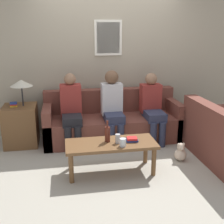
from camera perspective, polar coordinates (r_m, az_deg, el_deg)
ground_plane at (r=4.53m, az=1.15°, el=-7.55°), size 16.00×16.00×0.00m
wall_back at (r=5.09m, az=-0.84°, el=10.37°), size 9.00×0.08×2.60m
couch_main at (r=4.88m, az=0.04°, el=-2.06°), size 2.31×0.83×0.83m
coffee_table at (r=3.71m, az=-0.20°, el=-7.08°), size 1.19×0.49×0.42m
side_table_with_lamp at (r=4.82m, az=-18.00°, el=-2.10°), size 0.53×0.53×1.08m
wine_bottle at (r=3.68m, az=-0.93°, el=-4.44°), size 0.07×0.07×0.29m
drinking_glass at (r=3.56m, az=2.22°, el=-6.20°), size 0.08×0.08×0.11m
book_stack at (r=3.73m, az=4.07°, el=-5.57°), size 0.16×0.13×0.05m
soda_can at (r=3.65m, az=1.18°, el=-5.43°), size 0.07×0.07×0.12m
person_left at (r=4.57m, az=-8.26°, el=0.80°), size 0.34×0.60×1.17m
person_middle at (r=4.61m, az=0.13°, el=1.53°), size 0.34×0.57×1.20m
person_right at (r=4.78m, az=8.20°, el=1.37°), size 0.34×0.62×1.14m
teddy_bear at (r=4.25m, az=13.75°, el=-8.06°), size 0.17×0.17×0.27m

